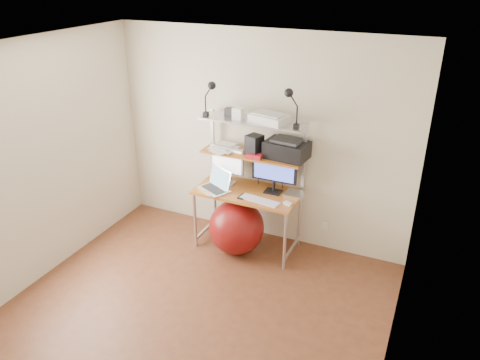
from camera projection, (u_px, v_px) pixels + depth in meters
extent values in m
plane|color=brown|center=(187.00, 320.00, 4.48)|extent=(3.60, 3.60, 0.00)
plane|color=silver|center=(171.00, 55.00, 3.43)|extent=(3.60, 3.60, 0.00)
plane|color=beige|center=(260.00, 139.00, 5.44)|extent=(3.60, 0.00, 3.60)
plane|color=beige|center=(4.00, 352.00, 2.47)|extent=(3.60, 0.00, 3.60)
plane|color=beige|center=(24.00, 170.00, 4.63)|extent=(0.00, 3.60, 3.60)
plane|color=beige|center=(401.00, 255.00, 3.29)|extent=(0.00, 3.60, 3.60)
cube|color=#B66723|center=(248.00, 192.00, 5.37)|extent=(1.20, 0.60, 0.03)
cylinder|color=#BABABF|center=(195.00, 220.00, 5.52)|extent=(0.04, 0.04, 0.71)
cylinder|color=#BABABF|center=(215.00, 202.00, 5.95)|extent=(0.04, 0.04, 0.71)
cylinder|color=#BABABF|center=(285.00, 241.00, 5.10)|extent=(0.04, 0.04, 0.71)
cylinder|color=#BABABF|center=(299.00, 220.00, 5.53)|extent=(0.04, 0.04, 0.71)
cube|color=#BABABF|center=(213.00, 143.00, 5.62)|extent=(0.03, 0.04, 0.84)
cube|color=#BABABF|center=(304.00, 158.00, 5.19)|extent=(0.03, 0.04, 0.84)
cube|color=#B66723|center=(252.00, 155.00, 5.30)|extent=(1.18, 0.34, 0.02)
cube|color=#BABABF|center=(253.00, 121.00, 5.13)|extent=(1.18, 0.34, 0.02)
cube|color=silver|center=(325.00, 226.00, 5.52)|extent=(0.08, 0.01, 0.12)
cube|color=#ACACB0|center=(227.00, 182.00, 5.55)|extent=(0.21, 0.17, 0.01)
cylinder|color=#ACACB0|center=(227.00, 177.00, 5.54)|extent=(0.03, 0.03, 0.11)
cube|color=#ACACB0|center=(227.00, 160.00, 5.45)|extent=(0.44, 0.08, 0.33)
plane|color=white|center=(226.00, 161.00, 5.44)|extent=(0.39, 0.04, 0.39)
cube|color=black|center=(273.00, 192.00, 5.33)|extent=(0.19, 0.15, 0.01)
cylinder|color=black|center=(274.00, 186.00, 5.32)|extent=(0.03, 0.03, 0.12)
cube|color=black|center=(274.00, 168.00, 5.23)|extent=(0.53, 0.04, 0.31)
plane|color=blue|center=(274.00, 169.00, 5.21)|extent=(0.47, 0.00, 0.47)
cube|color=silver|center=(214.00, 190.00, 5.37)|extent=(0.43, 0.39, 0.02)
cube|color=#2C2C2F|center=(214.00, 189.00, 5.37)|extent=(0.34, 0.28, 0.00)
cube|color=silver|center=(222.00, 177.00, 5.39)|extent=(0.35, 0.23, 0.23)
plane|color=#6890AE|center=(222.00, 177.00, 5.39)|extent=(0.33, 0.22, 0.32)
cube|color=silver|center=(260.00, 200.00, 5.14)|extent=(0.47, 0.19, 0.01)
cube|color=silver|center=(288.00, 203.00, 5.05)|extent=(0.11, 0.08, 0.03)
cube|color=silver|center=(294.00, 194.00, 5.24)|extent=(0.20, 0.20, 0.04)
cube|color=black|center=(242.00, 197.00, 5.22)|extent=(0.08, 0.14, 0.01)
cube|color=black|center=(287.00, 150.00, 5.15)|extent=(0.50, 0.36, 0.19)
cube|color=#2C2C2F|center=(287.00, 140.00, 5.10)|extent=(0.34, 0.27, 0.03)
cube|color=black|center=(254.00, 145.00, 5.22)|extent=(0.20, 0.20, 0.23)
cube|color=#B01C26|center=(255.00, 156.00, 5.18)|extent=(0.17, 0.12, 0.05)
cube|color=silver|center=(269.00, 119.00, 5.02)|extent=(0.44, 0.34, 0.09)
cube|color=#ACACB0|center=(269.00, 114.00, 5.00)|extent=(0.37, 0.27, 0.01)
cube|color=silver|center=(238.00, 114.00, 5.12)|extent=(0.12, 0.10, 0.13)
cube|color=#2C2C2F|center=(229.00, 112.00, 5.23)|extent=(0.10, 0.10, 0.09)
cube|color=black|center=(206.00, 114.00, 5.24)|extent=(0.05, 0.06, 0.05)
cylinder|color=black|center=(205.00, 104.00, 5.19)|extent=(0.02, 0.02, 0.18)
sphere|color=black|center=(212.00, 86.00, 5.05)|extent=(0.09, 0.09, 0.09)
cube|color=black|center=(296.00, 126.00, 4.85)|extent=(0.05, 0.06, 0.05)
cylinder|color=black|center=(297.00, 115.00, 4.80)|extent=(0.02, 0.02, 0.19)
sphere|color=black|center=(289.00, 93.00, 4.73)|extent=(0.09, 0.09, 0.09)
sphere|color=maroon|center=(236.00, 227.00, 5.44)|extent=(0.65, 0.65, 0.65)
cube|color=white|center=(221.00, 148.00, 5.46)|extent=(0.24, 0.30, 0.00)
cube|color=white|center=(223.00, 150.00, 5.38)|extent=(0.31, 0.34, 0.00)
cube|color=white|center=(221.00, 146.00, 5.48)|extent=(0.23, 0.30, 0.00)
cube|color=white|center=(227.00, 149.00, 5.39)|extent=(0.23, 0.29, 0.00)
cube|color=white|center=(221.00, 147.00, 5.43)|extent=(0.27, 0.32, 0.00)
cube|color=white|center=(224.00, 146.00, 5.46)|extent=(0.23, 0.30, 0.00)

